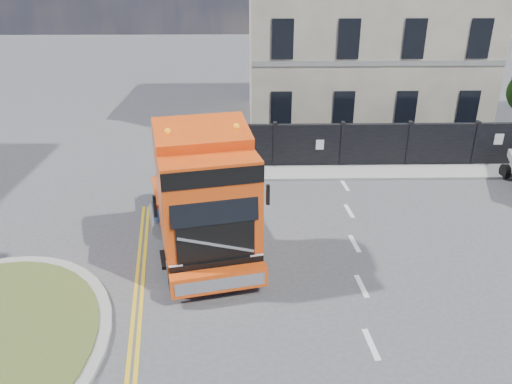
{
  "coord_description": "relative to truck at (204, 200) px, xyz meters",
  "views": [
    {
      "loc": [
        -0.3,
        -12.15,
        8.2
      ],
      "look_at": [
        0.01,
        2.19,
        1.8
      ],
      "focal_mm": 35.0,
      "sensor_mm": 36.0,
      "label": 1
    }
  ],
  "objects": [
    {
      "name": "ground",
      "position": [
        1.57,
        -1.42,
        -1.89
      ],
      "size": [
        120.0,
        120.0,
        0.0
      ],
      "primitive_type": "plane",
      "color": "#424244",
      "rests_on": "ground"
    },
    {
      "name": "hoarding_fence",
      "position": [
        8.12,
        7.58,
        -0.89
      ],
      "size": [
        18.8,
        0.25,
        2.0
      ],
      "color": "black",
      "rests_on": "ground"
    },
    {
      "name": "georgian_building",
      "position": [
        7.57,
        15.08,
        3.89
      ],
      "size": [
        12.3,
        10.3,
        12.8
      ],
      "color": "beige",
      "rests_on": "ground"
    },
    {
      "name": "pavement_far",
      "position": [
        7.57,
        6.68,
        -1.83
      ],
      "size": [
        20.0,
        1.6,
        0.12
      ],
      "primitive_type": "cube",
      "color": "gray",
      "rests_on": "ground"
    },
    {
      "name": "truck",
      "position": [
        0.0,
        0.0,
        0.0
      ],
      "size": [
        4.11,
        7.43,
        4.21
      ],
      "rotation": [
        0.0,
        0.0,
        0.23
      ],
      "color": "black",
      "rests_on": "ground"
    }
  ]
}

